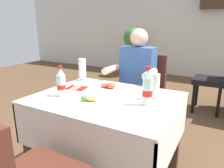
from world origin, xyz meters
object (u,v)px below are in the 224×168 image
at_px(beer_glass_middle, 82,70).
at_px(seated_diner_far, 136,80).
at_px(main_dining_table, 106,117).
at_px(plate_near_camera, 90,101).
at_px(beer_glass_left, 155,86).
at_px(background_chair_left, 216,77).
at_px(potted_plant_corner, 133,45).
at_px(plate_far_diner, 110,87).
at_px(napkin_cutlery_set, 77,88).
at_px(chair_far_diner_seat, 143,92).
at_px(cola_bottle_secondary, 61,83).
at_px(cola_bottle_primary, 148,89).

bearing_deg(beer_glass_middle, seated_diner_far, 42.33).
height_order(main_dining_table, seated_diner_far, seated_diner_far).
relative_size(seated_diner_far, plate_near_camera, 5.07).
bearing_deg(beer_glass_left, beer_glass_middle, 166.50).
bearing_deg(plate_near_camera, background_chair_left, 71.66).
bearing_deg(potted_plant_corner, plate_far_diner, -69.59).
bearing_deg(beer_glass_left, napkin_cutlery_set, -175.15).
height_order(beer_glass_left, background_chair_left, background_chair_left).
bearing_deg(beer_glass_middle, main_dining_table, -34.71).
bearing_deg(potted_plant_corner, chair_far_diner_seat, -64.31).
relative_size(beer_glass_middle, cola_bottle_secondary, 0.91).
xyz_separation_m(seated_diner_far, beer_glass_middle, (-0.42, -0.39, 0.15)).
distance_m(plate_far_diner, beer_glass_middle, 0.44).
height_order(cola_bottle_primary, background_chair_left, cola_bottle_primary).
bearing_deg(background_chair_left, beer_glass_left, -100.22).
distance_m(seated_diner_far, cola_bottle_secondary, 0.92).
xyz_separation_m(plate_near_camera, napkin_cutlery_set, (-0.31, 0.23, -0.01)).
bearing_deg(main_dining_table, beer_glass_middle, 145.29).
relative_size(main_dining_table, napkin_cutlery_set, 5.60).
xyz_separation_m(seated_diner_far, beer_glass_left, (0.39, -0.58, 0.14)).
height_order(main_dining_table, plate_near_camera, plate_near_camera).
distance_m(plate_far_diner, cola_bottle_primary, 0.46).
distance_m(chair_far_diner_seat, napkin_cutlery_set, 0.85).
xyz_separation_m(chair_far_diner_seat, beer_glass_middle, (-0.47, -0.50, 0.31)).
bearing_deg(napkin_cutlery_set, plate_near_camera, -37.11).
bearing_deg(potted_plant_corner, background_chair_left, -37.86).
relative_size(beer_glass_left, potted_plant_corner, 0.16).
xyz_separation_m(napkin_cutlery_set, background_chair_left, (1.04, 1.96, -0.20)).
bearing_deg(beer_glass_middle, beer_glass_left, -13.50).
xyz_separation_m(cola_bottle_primary, potted_plant_corner, (-1.69, 3.63, -0.05)).
distance_m(plate_near_camera, potted_plant_corner, 4.00).
bearing_deg(main_dining_table, chair_far_diner_seat, 90.00).
bearing_deg(background_chair_left, main_dining_table, -108.81).
height_order(seated_diner_far, plate_far_diner, seated_diner_far).
bearing_deg(chair_far_diner_seat, beer_glass_middle, -133.42).
xyz_separation_m(beer_glass_middle, napkin_cutlery_set, (0.12, -0.26, -0.11)).
height_order(plate_far_diner, beer_glass_middle, beer_glass_middle).
bearing_deg(potted_plant_corner, seated_diner_far, -65.88).
bearing_deg(plate_near_camera, beer_glass_left, 37.26).
distance_m(plate_near_camera, beer_glass_middle, 0.66).
bearing_deg(cola_bottle_primary, background_chair_left, 80.25).
height_order(napkin_cutlery_set, background_chair_left, background_chair_left).
xyz_separation_m(seated_diner_far, cola_bottle_primary, (0.39, -0.72, 0.16)).
distance_m(main_dining_table, beer_glass_middle, 0.64).
relative_size(seated_diner_far, background_chair_left, 1.30).
bearing_deg(beer_glass_left, seated_diner_far, 124.02).
bearing_deg(cola_bottle_primary, chair_far_diner_seat, 112.33).
height_order(main_dining_table, background_chair_left, background_chair_left).
xyz_separation_m(cola_bottle_primary, background_chair_left, (0.35, 2.04, -0.31)).
xyz_separation_m(beer_glass_left, background_chair_left, (0.34, 1.91, -0.30)).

